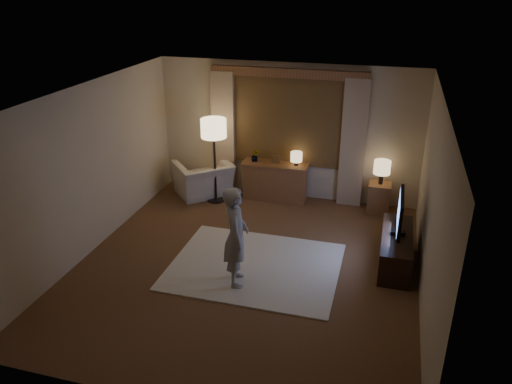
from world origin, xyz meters
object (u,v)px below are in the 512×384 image
(side_table, at_px, (379,198))
(tv_stand, at_px, (396,249))
(armchair, at_px, (204,179))
(sideboard, at_px, (275,182))
(person, at_px, (236,236))

(side_table, distance_m, tv_stand, 1.81)
(armchair, distance_m, tv_stand, 4.07)
(armchair, xyz_separation_m, side_table, (3.38, 0.13, -0.06))
(sideboard, height_order, person, person)
(sideboard, xyz_separation_m, armchair, (-1.41, -0.18, -0.01))
(person, bearing_deg, side_table, -50.13)
(side_table, height_order, tv_stand, side_table)
(side_table, bearing_deg, sideboard, 178.55)
(side_table, bearing_deg, tv_stand, -79.13)
(sideboard, distance_m, side_table, 1.97)
(armchair, xyz_separation_m, tv_stand, (3.72, -1.65, -0.09))
(sideboard, height_order, armchair, sideboard)
(sideboard, bearing_deg, person, -86.98)
(tv_stand, relative_size, person, 0.96)
(person, bearing_deg, armchair, 11.17)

